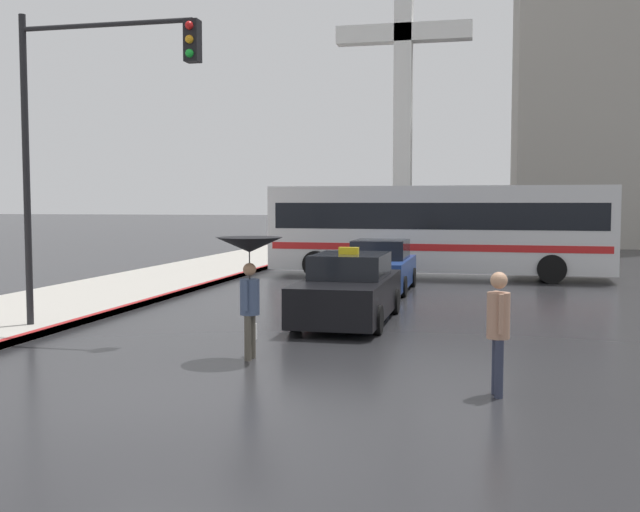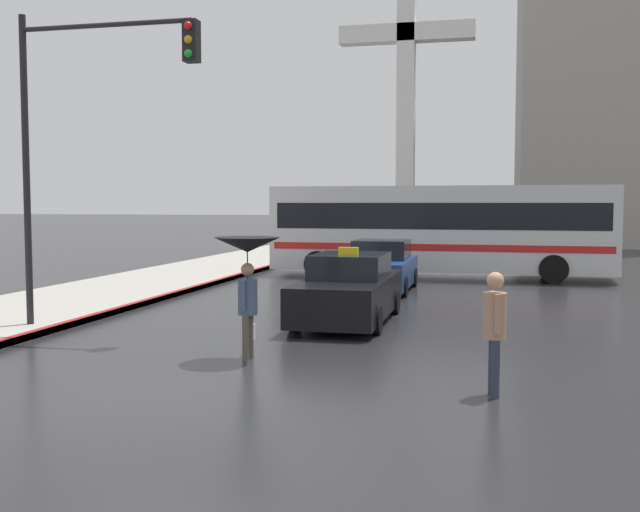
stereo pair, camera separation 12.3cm
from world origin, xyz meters
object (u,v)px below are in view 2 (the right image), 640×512
(taxi, at_px, (349,291))
(traffic_light, at_px, (88,112))
(sedan_red, at_px, (381,268))
(monument_cross, at_px, (406,81))
(city_bus, at_px, (439,227))
(pedestrian_with_umbrella, at_px, (247,260))
(pedestrian_man, at_px, (495,323))

(taxi, distance_m, traffic_light, 6.68)
(sedan_red, xyz_separation_m, traffic_light, (-4.64, -8.78, 3.77))
(taxi, height_order, traffic_light, traffic_light)
(monument_cross, bearing_deg, sedan_red, -85.95)
(traffic_light, bearing_deg, sedan_red, 62.16)
(city_bus, bearing_deg, pedestrian_with_umbrella, 173.47)
(traffic_light, bearing_deg, pedestrian_man, -22.02)
(taxi, height_order, sedan_red, taxi)
(taxi, xyz_separation_m, pedestrian_with_umbrella, (-0.91, -4.38, 1.00))
(pedestrian_with_umbrella, xyz_separation_m, pedestrian_man, (4.08, -1.56, -0.68))
(taxi, distance_m, pedestrian_man, 6.75)
(sedan_red, distance_m, pedestrian_with_umbrella, 10.52)
(taxi, xyz_separation_m, pedestrian_man, (3.17, -5.95, 0.32))
(pedestrian_with_umbrella, bearing_deg, taxi, -10.44)
(sedan_red, xyz_separation_m, pedestrian_man, (3.33, -12.01, 0.32))
(pedestrian_man, bearing_deg, traffic_light, -121.28)
(city_bus, height_order, monument_cross, monument_cross)
(taxi, bearing_deg, monument_cross, -86.63)
(pedestrian_man, bearing_deg, monument_cross, 179.71)
(taxi, xyz_separation_m, city_bus, (1.27, 10.61, 1.11))
(city_bus, height_order, pedestrian_with_umbrella, city_bus)
(sedan_red, height_order, pedestrian_man, pedestrian_man)
(city_bus, distance_m, pedestrian_with_umbrella, 15.15)
(sedan_red, relative_size, traffic_light, 0.67)
(sedan_red, height_order, city_bus, city_bus)
(city_bus, bearing_deg, pedestrian_man, -171.71)
(city_bus, relative_size, monument_cross, 0.76)
(monument_cross, bearing_deg, city_bus, -77.78)
(sedan_red, relative_size, city_bus, 0.36)
(monument_cross, bearing_deg, taxi, -86.63)
(pedestrian_man, height_order, monument_cross, monument_cross)
(taxi, distance_m, sedan_red, 6.06)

